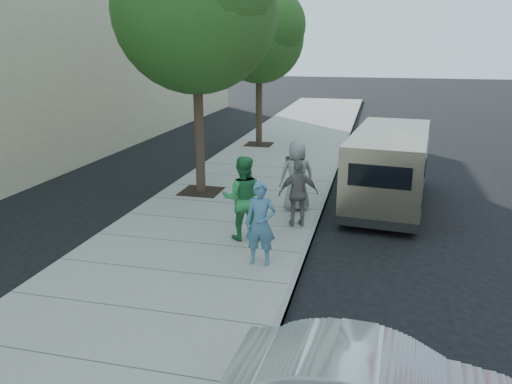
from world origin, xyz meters
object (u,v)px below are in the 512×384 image
Objects in this scene: parking_meter at (291,171)px; person_green_shirt at (243,198)px; person_striped_polo at (298,193)px; person_officer at (260,224)px; tree_near at (197,3)px; van at (389,166)px; tree_far at (260,34)px; person_gray_shirt at (297,176)px.

parking_meter is 0.73× the size of person_green_shirt.
person_officer is at bearing 62.85° from person_striped_polo.
person_green_shirt is (2.20, -3.37, -4.42)m from tree_near.
parking_meter is 0.24× the size of van.
tree_near is 4.53× the size of person_striped_polo.
person_gray_shirt is (3.05, -8.61, -3.79)m from tree_far.
tree_far is at bearing 99.20° from person_officer.
tree_near is 5.29m from parking_meter.
parking_meter is at bearing -71.24° from tree_far.
parking_meter is 0.82× the size of person_officer.
van is 3.52m from person_striped_polo.
person_officer reaches higher than parking_meter.
tree_near is 3.86× the size of person_green_shirt.
van is at bearing 59.47° from person_officer.
person_officer is 0.91× the size of person_gray_shirt.
tree_far is at bearing -89.26° from person_striped_polo.
person_green_shirt reaches higher than person_officer.
person_green_shirt is at bearing -78.68° from tree_far.
tree_near reaches higher than van.
person_striped_polo is at bearing -76.23° from parking_meter.
person_officer is at bearing 107.43° from person_green_shirt.
person_striped_polo reaches higher than parking_meter.
tree_far is at bearing -90.97° from person_green_shirt.
person_green_shirt is (-3.26, -3.91, -0.01)m from van.
tree_far is at bearing 105.46° from parking_meter.
person_officer is 2.40m from person_striped_polo.
tree_far is 3.75× the size of person_officer.
person_green_shirt is at bearing 28.16° from person_striped_polo.
person_green_shirt is 1.03× the size of person_gray_shirt.
tree_near is 7.09m from person_officer.
person_gray_shirt is (0.86, 2.36, -0.03)m from person_green_shirt.
person_green_shirt is at bearing -107.78° from parking_meter.
tree_near reaches higher than person_gray_shirt.
person_striped_polo is at bearing -71.48° from tree_far.
tree_far reaches higher than van.
person_gray_shirt is (0.15, 3.60, 0.08)m from person_officer.
person_officer is at bearing -110.71° from van.
van is at bearing -145.64° from person_striped_polo.
person_green_shirt reaches higher than person_gray_shirt.
person_gray_shirt is (0.20, -0.20, -0.08)m from parking_meter.
person_green_shirt is (-0.66, -2.56, -0.05)m from parking_meter.
person_green_shirt reaches higher than person_striped_polo.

